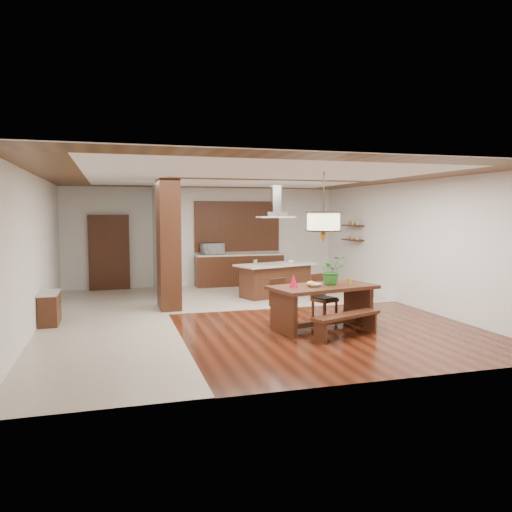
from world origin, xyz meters
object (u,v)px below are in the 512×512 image
object	(u,v)px
dining_chair_left	(283,302)
fruit_bowl	(314,285)
island_cup	(291,262)
kitchen_island	(276,280)
dining_chair_right	(325,297)
foliage_plant	(331,270)
pendant_lantern	(324,208)
microwave	(212,249)
dining_bench	(346,325)
hallway_console	(50,308)
dining_table	(323,297)
range_hood	(276,201)

from	to	relation	value
dining_chair_left	fruit_bowl	bearing A→B (deg)	-78.30
fruit_bowl	island_cup	xyz separation A→B (m)	(0.88, 3.61, 0.06)
dining_chair_left	kitchen_island	xyz separation A→B (m)	(0.90, 3.16, -0.01)
dining_chair_right	island_cup	world-z (taller)	island_cup
foliage_plant	fruit_bowl	distance (m)	0.52
dining_chair_right	pendant_lantern	bearing A→B (deg)	-139.65
fruit_bowl	kitchen_island	xyz separation A→B (m)	(0.50, 3.74, -0.41)
pendant_lantern	microwave	size ratio (longest dim) A/B	2.18
dining_bench	fruit_bowl	size ratio (longest dim) A/B	5.84
pendant_lantern	fruit_bowl	world-z (taller)	pendant_lantern
hallway_console	dining_table	bearing A→B (deg)	-20.07
dining_chair_left	kitchen_island	world-z (taller)	dining_chair_left
hallway_console	microwave	world-z (taller)	microwave
hallway_console	fruit_bowl	world-z (taller)	fruit_bowl
fruit_bowl	kitchen_island	world-z (taller)	fruit_bowl
dining_chair_right	microwave	distance (m)	5.28
dining_bench	dining_chair_right	size ratio (longest dim) A/B	1.55
range_hood	microwave	xyz separation A→B (m)	(-1.23, 2.12, -1.35)
dining_bench	kitchen_island	xyz separation A→B (m)	(0.14, 4.33, 0.24)
fruit_bowl	dining_table	bearing A→B (deg)	24.96
dining_chair_right	dining_bench	bearing A→B (deg)	-120.92
island_cup	microwave	size ratio (longest dim) A/B	0.20
microwave	pendant_lantern	bearing A→B (deg)	-99.15
microwave	dining_chair_right	bearing A→B (deg)	-94.16
island_cup	foliage_plant	bearing A→B (deg)	-97.50
pendant_lantern	dining_chair_left	bearing A→B (deg)	141.61
hallway_console	island_cup	size ratio (longest dim) A/B	7.19
dining_chair_left	pendant_lantern	bearing A→B (deg)	-60.91
foliage_plant	fruit_bowl	xyz separation A→B (m)	(-0.42, -0.19, -0.24)
foliage_plant	microwave	bearing A→B (deg)	101.50
fruit_bowl	island_cup	world-z (taller)	island_cup
dining_table	dining_chair_right	bearing A→B (deg)	63.03
hallway_console	island_cup	distance (m)	5.88
microwave	island_cup	bearing A→B (deg)	-72.96
dining_chair_right	kitchen_island	size ratio (longest dim) A/B	0.41
island_cup	dining_chair_right	bearing A→B (deg)	-96.33
hallway_console	range_hood	distance (m)	5.94
dining_table	range_hood	distance (m)	4.11
dining_table	microwave	world-z (taller)	microwave
dining_bench	range_hood	xyz separation A→B (m)	(0.14, 4.34, 2.26)
hallway_console	range_hood	world-z (taller)	range_hood
pendant_lantern	island_cup	bearing A→B (deg)	79.31
dining_chair_left	island_cup	size ratio (longest dim) A/B	7.29
hallway_console	dining_chair_right	distance (m)	5.40
dining_chair_right	kitchen_island	distance (m)	2.96
hallway_console	dining_chair_right	xyz separation A→B (m)	(5.29, -1.12, 0.15)
fruit_bowl	island_cup	bearing A→B (deg)	76.38
range_hood	dining_chair_left	bearing A→B (deg)	-105.78
pendant_lantern	fruit_bowl	bearing A→B (deg)	-155.04
dining_chair_left	island_cup	xyz separation A→B (m)	(1.27, 3.04, 0.46)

